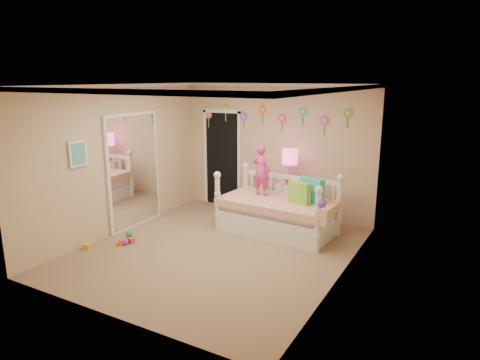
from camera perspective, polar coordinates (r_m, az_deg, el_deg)
The scene contains 18 objects.
floor at distance 6.97m, azimuth -3.16°, elevation -9.35°, with size 4.00×4.50×0.01m, color #7F684C.
ceiling at distance 6.42m, azimuth -3.47°, elevation 12.55°, with size 4.00×4.50×0.01m, color white.
back_wall at distance 8.53m, azimuth 4.82°, elevation 3.98°, with size 4.00×0.01×2.60m, color tan.
left_wall at distance 7.81m, azimuth -15.81°, elevation 2.64°, with size 0.01×4.50×2.60m, color tan.
right_wall at distance 5.78m, azimuth 13.69°, elevation -0.95°, with size 0.01×4.50×2.60m, color tan.
crown_molding at distance 6.42m, azimuth -3.46°, elevation 12.28°, with size 4.00×4.50×0.06m, color white, non-canonical shape.
daybed at distance 7.58m, azimuth 5.02°, elevation -3.05°, with size 2.03×1.09×1.10m, color white, non-canonical shape.
pillow_turquoise at distance 7.43m, azimuth 9.58°, elevation -1.35°, with size 0.42×0.15×0.42m, color teal.
pillow_lime at distance 7.32m, azimuth 7.91°, elevation -1.74°, with size 0.39×0.14×0.36m, color #7CCC3E.
child at distance 7.71m, azimuth 2.88°, elevation 1.32°, with size 0.34×0.22×0.93m, color #E53494.
nightstand at distance 8.30m, azimuth 6.52°, elevation -2.93°, with size 0.44×0.34×0.74m, color white.
table_lamp at distance 8.11m, azimuth 6.67°, elevation 2.54°, with size 0.30×0.30×0.66m.
closet_doorway at distance 9.14m, azimuth -2.42°, elevation 2.97°, with size 0.90×0.04×2.07m, color black.
flower_decals at distance 8.47m, azimuth 4.31°, elevation 8.29°, with size 3.40×0.02×0.50m, color #B2668C, non-canonical shape.
mirror_closet at distance 8.04m, azimuth -14.00°, elevation 1.23°, with size 0.07×1.30×2.10m, color white.
wall_picture at distance 7.15m, azimuth -20.83°, elevation 3.33°, with size 0.05×0.34×0.42m, color white.
hanging_bag at distance 6.74m, azimuth 10.70°, elevation -4.32°, with size 0.20×0.16×0.36m, color beige, non-canonical shape.
toy_scatter at distance 7.72m, azimuth -15.79°, elevation -7.10°, with size 0.80×1.30×0.11m, color #996666, non-canonical shape.
Camera 1 is at (3.45, -5.42, 2.71)m, focal length 31.94 mm.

